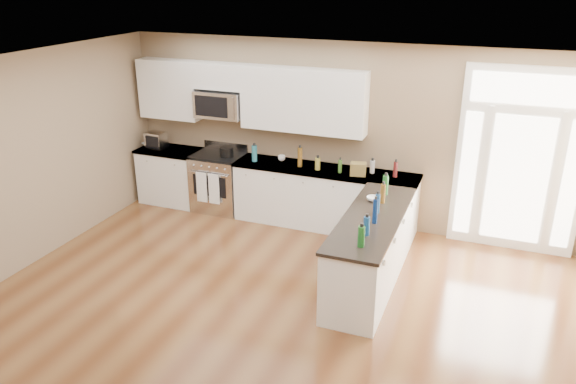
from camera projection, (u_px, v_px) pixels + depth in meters
The scene contains 18 objects.
ground at pixel (224, 374), 5.59m from camera, with size 8.00×8.00×0.00m, color #593119.
room_shell at pixel (216, 218), 4.96m from camera, with size 8.00×8.00×8.00m.
back_cabinet_left at pixel (173, 177), 9.59m from camera, with size 1.10×0.66×0.94m.
back_cabinet_right at pixel (324, 199), 8.67m from camera, with size 2.85×0.66×0.94m.
peninsula_cabinet at pixel (370, 253), 7.05m from camera, with size 0.69×2.32×0.94m.
upper_cabinet_left at pixel (170, 89), 9.17m from camera, with size 1.04×0.33×0.95m, color white.
upper_cabinet_right at pixel (303, 100), 8.39m from camera, with size 1.94×0.33×0.95m, color white.
upper_cabinet_short at pixel (220, 76), 8.75m from camera, with size 0.82×0.33×0.40m, color white.
microwave at pixel (220, 104), 8.88m from camera, with size 0.78×0.41×0.42m.
entry_door at pixel (520, 162), 7.66m from camera, with size 1.70×0.10×2.60m.
kitchen_range at pixel (219, 182), 9.27m from camera, with size 0.80×0.71×1.08m.
stockpot at pixel (227, 151), 8.98m from camera, with size 0.22×0.22×0.17m, color black.
toaster_oven at pixel (156, 140), 9.42m from camera, with size 0.32×0.25×0.27m, color silver.
cardboard_box at pixel (358, 169), 8.20m from camera, with size 0.23×0.16×0.19m, color brown.
bowl_left at pixel (148, 144), 9.60m from camera, with size 0.20×0.20×0.05m, color white.
bowl_peninsula at pixel (373, 199), 7.32m from camera, with size 0.17×0.17×0.05m, color white.
cup_counter at pixel (282, 158), 8.83m from camera, with size 0.11×0.11×0.09m, color white.
counter_bottles at pixel (343, 182), 7.61m from camera, with size 2.37×2.45×0.31m.
Camera 1 is at (2.24, -3.98, 3.76)m, focal length 35.00 mm.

